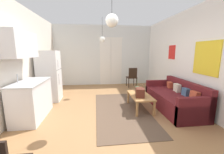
{
  "coord_description": "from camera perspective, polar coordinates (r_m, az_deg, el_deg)",
  "views": [
    {
      "loc": [
        -0.39,
        -3.26,
        1.59
      ],
      "look_at": [
        0.1,
        0.84,
        0.84
      ],
      "focal_mm": 22.59,
      "sensor_mm": 36.0,
      "label": 1
    }
  ],
  "objects": [
    {
      "name": "couch",
      "position": [
        4.35,
        24.26,
        -8.26
      ],
      "size": [
        0.88,
        1.9,
        0.78
      ],
      "color": "#5B191E",
      "rests_on": "ground_plane"
    },
    {
      "name": "bamboo_vase",
      "position": [
        3.99,
        10.11,
        -5.4
      ],
      "size": [
        0.1,
        0.1,
        0.44
      ],
      "color": "#47704C",
      "rests_on": "coffee_table"
    },
    {
      "name": "accent_chair",
      "position": [
        6.37,
        8.09,
        0.26
      ],
      "size": [
        0.45,
        0.43,
        0.88
      ],
      "rotation": [
        0.0,
        0.0,
        3.22
      ],
      "color": "black",
      "rests_on": "ground_plane"
    },
    {
      "name": "kitchen_counter",
      "position": [
        3.84,
        -30.46,
        -3.35
      ],
      "size": [
        0.59,
        1.21,
        2.04
      ],
      "color": "silver",
      "rests_on": "ground_plane"
    },
    {
      "name": "refrigerator",
      "position": [
        4.97,
        -24.01,
        0.37
      ],
      "size": [
        0.66,
        0.62,
        1.62
      ],
      "color": "white",
      "rests_on": "ground_plane"
    },
    {
      "name": "pendant_lamp_far",
      "position": [
        5.25,
        -3.91,
        14.95
      ],
      "size": [
        0.2,
        0.2,
        0.87
      ],
      "color": "black"
    },
    {
      "name": "coffee_table",
      "position": [
        4.01,
        11.28,
        -7.78
      ],
      "size": [
        0.52,
        1.01,
        0.41
      ],
      "color": "#A87542",
      "rests_on": "ground_plane"
    },
    {
      "name": "handbag",
      "position": [
        3.79,
        11.22,
        -6.14
      ],
      "size": [
        0.27,
        0.32,
        0.34
      ],
      "color": "#512319",
      "rests_on": "coffee_table"
    },
    {
      "name": "pendant_lamp_near",
      "position": [
        3.04,
        -0.06,
        21.86
      ],
      "size": [
        0.26,
        0.26,
        0.72
      ],
      "color": "black"
    },
    {
      "name": "wall_back",
      "position": [
        6.81,
        -3.38,
        8.56
      ],
      "size": [
        4.72,
        0.13,
        2.79
      ],
      "color": "silver",
      "rests_on": "ground_plane"
    },
    {
      "name": "wall_right",
      "position": [
        4.24,
        33.0,
        6.01
      ],
      "size": [
        0.12,
        7.16,
        2.79
      ],
      "color": "white",
      "rests_on": "ground_plane"
    },
    {
      "name": "wall_left",
      "position": [
        3.79,
        -37.35,
        5.23
      ],
      "size": [
        0.12,
        7.16,
        2.79
      ],
      "color": "silver",
      "rests_on": "ground_plane"
    },
    {
      "name": "ground_plane",
      "position": [
        3.68,
        0.06,
        -16.19
      ],
      "size": [
        5.12,
        7.56,
        0.1
      ],
      "primitive_type": "cube",
      "color": "#996D44"
    },
    {
      "name": "area_rug",
      "position": [
        3.99,
        3.84,
        -13.15
      ],
      "size": [
        1.38,
        2.88,
        0.01
      ],
      "primitive_type": "cube",
      "color": "brown",
      "rests_on": "ground_plane"
    }
  ]
}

